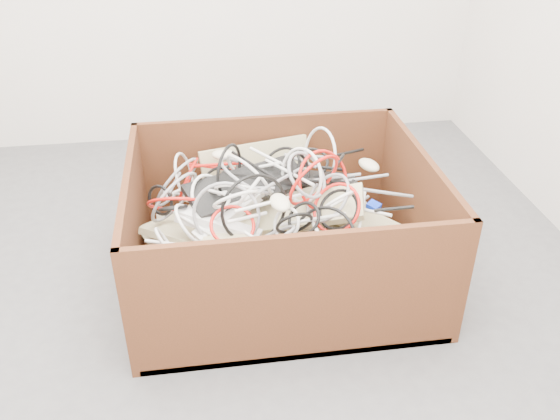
{
  "coord_description": "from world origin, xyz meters",
  "views": [
    {
      "loc": [
        -0.08,
        -1.82,
        1.5
      ],
      "look_at": [
        0.21,
        0.1,
        0.3
      ],
      "focal_mm": 38.45,
      "sensor_mm": 36.0,
      "label": 1
    }
  ],
  "objects": [
    {
      "name": "ground",
      "position": [
        0.0,
        0.0,
        0.0
      ],
      "size": [
        3.0,
        3.0,
        0.0
      ],
      "primitive_type": "plane",
      "color": "#4B4B4D",
      "rests_on": "ground"
    },
    {
      "name": "power_strip_right",
      "position": [
        -0.03,
        -0.05,
        0.35
      ],
      "size": [
        0.31,
        0.18,
        0.1
      ],
      "primitive_type": "cube",
      "rotation": [
        -0.1,
        0.17,
        -0.43
      ],
      "color": "silver",
      "rests_on": "keyboard_pile"
    },
    {
      "name": "power_strip_left",
      "position": [
        0.0,
        -0.0,
        0.36
      ],
      "size": [
        0.27,
        0.21,
        0.12
      ],
      "primitive_type": "cube",
      "rotation": [
        0.14,
        -0.26,
        0.61
      ],
      "color": "silver",
      "rests_on": "keyboard_pile"
    },
    {
      "name": "keyboard_pile",
      "position": [
        0.19,
        0.1,
        0.29
      ],
      "size": [
        1.11,
        0.9,
        0.3
      ],
      "color": "#BEB186",
      "rests_on": "cardboard_box"
    },
    {
      "name": "vga_plug",
      "position": [
        0.54,
        0.01,
        0.35
      ],
      "size": [
        0.06,
        0.06,
        0.03
      ],
      "primitive_type": "cube",
      "rotation": [
        0.09,
        0.14,
        -0.81
      ],
      "color": "#0D2CC7",
      "rests_on": "keyboard_pile"
    },
    {
      "name": "cardboard_box",
      "position": [
        0.19,
        0.08,
        0.13
      ],
      "size": [
        1.12,
        0.93,
        0.51
      ],
      "color": "#3E210F",
      "rests_on": "ground"
    },
    {
      "name": "cable_tangle",
      "position": [
        0.13,
        0.07,
        0.4
      ],
      "size": [
        1.01,
        0.84,
        0.42
      ],
      "color": "gray",
      "rests_on": "keyboard_pile"
    },
    {
      "name": "mice_scatter",
      "position": [
        0.17,
        0.12,
        0.35
      ],
      "size": [
        0.82,
        0.68,
        0.21
      ],
      "color": "beige",
      "rests_on": "keyboard_pile"
    }
  ]
}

